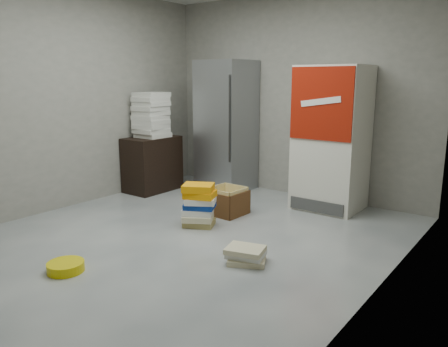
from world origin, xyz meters
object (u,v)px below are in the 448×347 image
at_px(coke_cooler, 331,138).
at_px(steel_fridge, 226,126).
at_px(cardboard_box, 227,203).
at_px(phonebook_stack_main, 199,205).
at_px(wood_shelf, 152,164).

bearing_deg(coke_cooler, steel_fridge, 179.82).
height_order(steel_fridge, cardboard_box, steel_fridge).
distance_m(phonebook_stack_main, cardboard_box, 0.57).
relative_size(steel_fridge, phonebook_stack_main, 3.88).
xyz_separation_m(coke_cooler, phonebook_stack_main, (-0.86, -1.56, -0.66)).
height_order(coke_cooler, wood_shelf, coke_cooler).
xyz_separation_m(coke_cooler, cardboard_box, (-0.89, -1.00, -0.77)).
bearing_deg(wood_shelf, steel_fridge, 41.31).
distance_m(wood_shelf, phonebook_stack_main, 1.83).
height_order(steel_fridge, wood_shelf, steel_fridge).
height_order(steel_fridge, phonebook_stack_main, steel_fridge).
bearing_deg(cardboard_box, wood_shelf, 172.30).
bearing_deg(coke_cooler, wood_shelf, -163.72).
xyz_separation_m(steel_fridge, wood_shelf, (-0.83, -0.73, -0.55)).
relative_size(coke_cooler, wood_shelf, 2.25).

